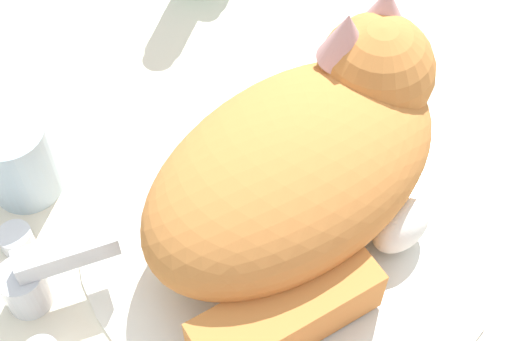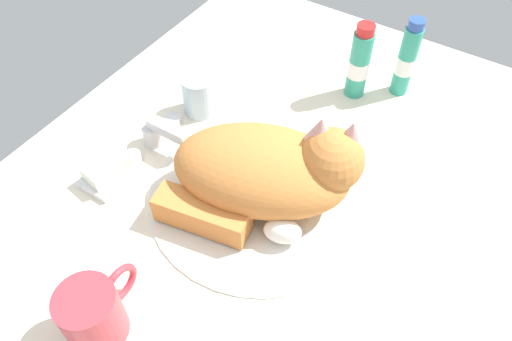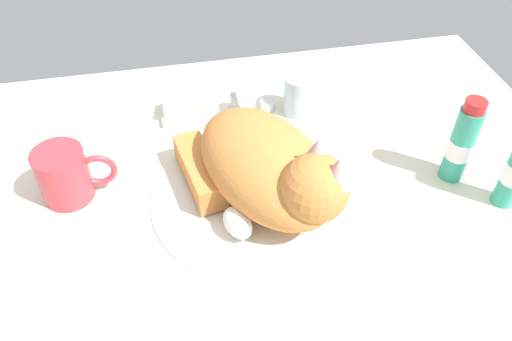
# 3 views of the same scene
# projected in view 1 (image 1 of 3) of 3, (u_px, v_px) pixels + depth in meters

# --- Properties ---
(ground_plane) EXTENTS (1.10, 0.83, 0.03)m
(ground_plane) POSITION_uv_depth(u_px,v_px,m) (289.00, 225.00, 0.66)
(ground_plane) COLOR silver
(sink_basin) EXTENTS (0.36, 0.36, 0.01)m
(sink_basin) POSITION_uv_depth(u_px,v_px,m) (290.00, 214.00, 0.64)
(sink_basin) COLOR silver
(sink_basin) RESTS_ON ground_plane
(faucet) EXTENTS (0.14, 0.10, 0.06)m
(faucet) POSITION_uv_depth(u_px,v_px,m) (37.00, 280.00, 0.58)
(faucet) COLOR silver
(faucet) RESTS_ON ground_plane
(cat) EXTENTS (0.26, 0.31, 0.15)m
(cat) POSITION_uv_depth(u_px,v_px,m) (309.00, 159.00, 0.59)
(cat) COLOR #D17F3D
(cat) RESTS_ON sink_basin
(rinse_cup) EXTENTS (0.06, 0.06, 0.08)m
(rinse_cup) POSITION_uv_depth(u_px,v_px,m) (18.00, 160.00, 0.63)
(rinse_cup) COLOR silver
(rinse_cup) RESTS_ON ground_plane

